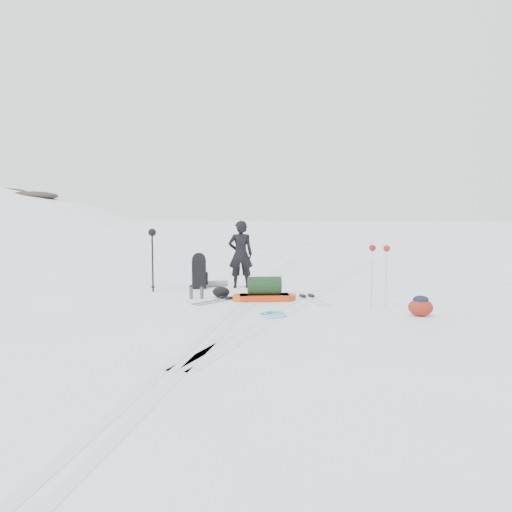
% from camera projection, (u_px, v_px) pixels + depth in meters
% --- Properties ---
extents(ground, '(200.00, 200.00, 0.00)m').
position_uv_depth(ground, '(250.00, 300.00, 10.76)').
color(ground, white).
rests_on(ground, ground).
extents(ski_tracks, '(3.38, 17.97, 0.01)m').
position_uv_depth(ski_tracks, '(285.00, 295.00, 11.46)').
color(ski_tracks, silver).
rests_on(ski_tracks, ground).
extents(skier, '(0.72, 0.59, 1.69)m').
position_uv_depth(skier, '(241.00, 254.00, 12.48)').
color(skier, black).
rests_on(skier, ground).
extents(pulk_sled, '(1.42, 0.81, 0.52)m').
position_uv_depth(pulk_sled, '(264.00, 291.00, 10.70)').
color(pulk_sled, red).
rests_on(pulk_sled, ground).
extents(expedition_rucksack, '(0.79, 0.84, 0.89)m').
position_uv_depth(expedition_rucksack, '(201.00, 272.00, 12.44)').
color(expedition_rucksack, black).
rests_on(expedition_rucksack, ground).
extents(ski_poles_black, '(0.19, 0.19, 1.51)m').
position_uv_depth(ski_poles_black, '(152.00, 240.00, 11.82)').
color(ski_poles_black, black).
rests_on(ski_poles_black, ground).
extents(ski_poles_silver, '(0.39, 0.21, 1.27)m').
position_uv_depth(ski_poles_silver, '(379.00, 256.00, 9.60)').
color(ski_poles_silver, '#B8BABF').
rests_on(ski_poles_silver, ground).
extents(touring_skis_grey, '(1.06, 1.74, 0.07)m').
position_uv_depth(touring_skis_grey, '(226.00, 299.00, 10.86)').
color(touring_skis_grey, '#94979C').
rests_on(touring_skis_grey, ground).
extents(touring_skis_white, '(1.29, 1.89, 0.07)m').
position_uv_depth(touring_skis_white, '(307.00, 297.00, 11.07)').
color(touring_skis_white, silver).
rests_on(touring_skis_white, ground).
extents(rope_coil, '(0.59, 0.59, 0.06)m').
position_uv_depth(rope_coil, '(273.00, 314.00, 9.12)').
color(rope_coil, '#60CAEA').
rests_on(rope_coil, ground).
extents(small_daypack, '(0.55, 0.53, 0.38)m').
position_uv_depth(small_daypack, '(421.00, 306.00, 9.10)').
color(small_daypack, maroon).
rests_on(small_daypack, ground).
extents(thermos_pair, '(0.32, 0.19, 0.31)m').
position_uv_depth(thermos_pair, '(196.00, 292.00, 10.91)').
color(thermos_pair, '#515358').
rests_on(thermos_pair, ground).
extents(stuff_sack, '(0.39, 0.30, 0.24)m').
position_uv_depth(stuff_sack, '(221.00, 292.00, 11.10)').
color(stuff_sack, black).
rests_on(stuff_sack, ground).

